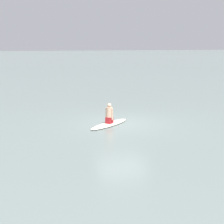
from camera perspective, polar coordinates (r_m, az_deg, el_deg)
ground_plane at (r=17.17m, az=1.70°, el=-1.93°), size 400.00×400.00×0.00m
surfboard at (r=16.86m, az=-0.45°, el=-2.03°), size 2.34×2.70×0.09m
person_paddler at (r=16.75m, az=-0.45°, el=-0.37°), size 0.42×0.43×1.00m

